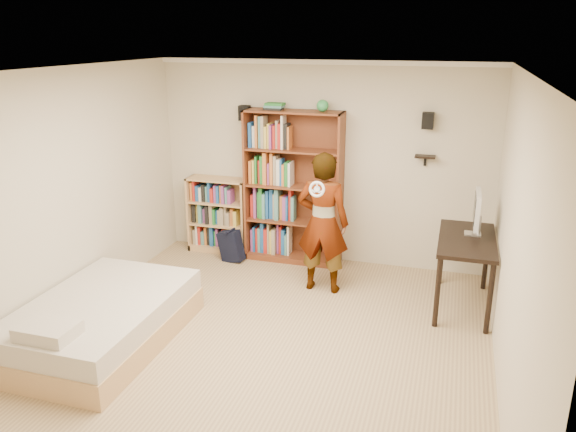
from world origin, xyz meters
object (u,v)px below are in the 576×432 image
object	(u,v)px
tall_bookshelf	(293,188)
computer_desk	(464,273)
low_bookshelf	(219,215)
daybed	(101,316)
person	(323,223)

from	to	relation	value
tall_bookshelf	computer_desk	world-z (taller)	tall_bookshelf
tall_bookshelf	computer_desk	bearing A→B (deg)	-19.28
low_bookshelf	daybed	distance (m)	2.72
tall_bookshelf	person	xyz separation A→B (m)	(0.60, -0.81, -0.17)
computer_desk	person	world-z (taller)	person
low_bookshelf	daybed	world-z (taller)	low_bookshelf
tall_bookshelf	daybed	bearing A→B (deg)	-114.90
daybed	computer_desk	bearing A→B (deg)	28.30
low_bookshelf	daybed	xyz separation A→B (m)	(-0.12, -2.70, -0.24)
tall_bookshelf	low_bookshelf	distance (m)	1.23
daybed	person	distance (m)	2.68
computer_desk	low_bookshelf	bearing A→B (deg)	166.39
low_bookshelf	computer_desk	world-z (taller)	low_bookshelf
computer_desk	daybed	world-z (taller)	computer_desk
low_bookshelf	computer_desk	xyz separation A→B (m)	(3.38, -0.82, -0.12)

